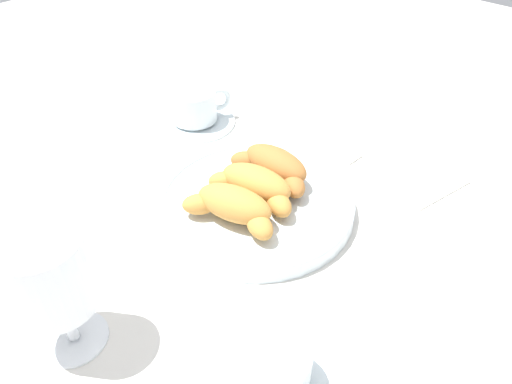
# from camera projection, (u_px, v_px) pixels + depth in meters

# --- Properties ---
(ground_plane) EXTENTS (2.20, 2.20, 0.00)m
(ground_plane) POSITION_uv_depth(u_px,v_px,m) (238.00, 211.00, 0.65)
(ground_plane) COLOR silver
(pastry_plate) EXTENTS (0.26, 0.26, 0.02)m
(pastry_plate) POSITION_uv_depth(u_px,v_px,m) (256.00, 202.00, 0.64)
(pastry_plate) COLOR silver
(pastry_plate) RESTS_ON ground_plane
(croissant_large) EXTENTS (0.14, 0.06, 0.04)m
(croissant_large) POSITION_uv_depth(u_px,v_px,m) (274.00, 166.00, 0.65)
(croissant_large) COLOR #AD6B33
(croissant_large) RESTS_ON pastry_plate
(croissant_small) EXTENTS (0.13, 0.08, 0.04)m
(croissant_small) POSITION_uv_depth(u_px,v_px,m) (255.00, 185.00, 0.62)
(croissant_small) COLOR #CC893D
(croissant_small) RESTS_ON pastry_plate
(croissant_extra) EXTENTS (0.13, 0.09, 0.04)m
(croissant_extra) POSITION_uv_depth(u_px,v_px,m) (233.00, 206.00, 0.59)
(croissant_extra) COLOR #CC893D
(croissant_extra) RESTS_ON pastry_plate
(coffee_cup_near) EXTENTS (0.14, 0.14, 0.06)m
(coffee_cup_near) POSITION_uv_depth(u_px,v_px,m) (268.00, 371.00, 0.44)
(coffee_cup_near) COLOR silver
(coffee_cup_near) RESTS_ON ground_plane
(coffee_cup_far) EXTENTS (0.14, 0.14, 0.06)m
(coffee_cup_far) POSITION_uv_depth(u_px,v_px,m) (195.00, 110.00, 0.81)
(coffee_cup_far) COLOR silver
(coffee_cup_far) RESTS_ON ground_plane
(juice_glass_left) EXTENTS (0.08, 0.08, 0.14)m
(juice_glass_left) POSITION_uv_depth(u_px,v_px,m) (51.00, 278.00, 0.43)
(juice_glass_left) COLOR white
(juice_glass_left) RESTS_ON ground_plane
(sugar_packet) EXTENTS (0.05, 0.03, 0.01)m
(sugar_packet) POSITION_uv_depth(u_px,v_px,m) (343.00, 153.00, 0.75)
(sugar_packet) COLOR white
(sugar_packet) RESTS_ON ground_plane
(folded_napkin) EXTENTS (0.13, 0.13, 0.01)m
(folded_napkin) POSITION_uv_depth(u_px,v_px,m) (415.00, 176.00, 0.70)
(folded_napkin) COLOR silver
(folded_napkin) RESTS_ON ground_plane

